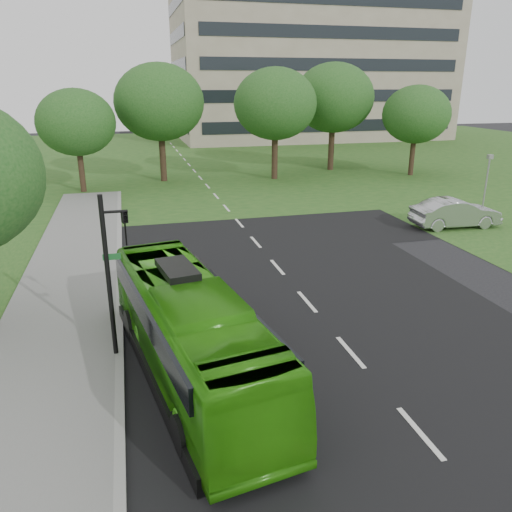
# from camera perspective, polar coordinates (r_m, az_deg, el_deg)

# --- Properties ---
(ground) EXTENTS (160.00, 160.00, 0.00)m
(ground) POSITION_cam_1_polar(r_m,az_deg,el_deg) (18.01, 8.05, -7.77)
(ground) COLOR black
(ground) RESTS_ON ground
(street_surfaces) EXTENTS (120.00, 120.00, 0.15)m
(street_surfaces) POSITION_cam_1_polar(r_m,az_deg,el_deg) (38.84, -5.34, 7.05)
(street_surfaces) COLOR black
(street_surfaces) RESTS_ON ground
(office_building) EXTENTS (40.10, 20.10, 25.00)m
(office_building) POSITION_cam_1_polar(r_m,az_deg,el_deg) (81.92, 6.18, 22.10)
(office_building) COLOR gray
(office_building) RESTS_ON ground
(tree_park_a) EXTENTS (5.88, 5.88, 7.81)m
(tree_park_a) POSITION_cam_1_polar(r_m,az_deg,el_deg) (41.30, -19.87, 14.16)
(tree_park_a) COLOR black
(tree_park_a) RESTS_ON ground
(tree_park_b) EXTENTS (7.47, 7.47, 9.79)m
(tree_park_b) POSITION_cam_1_polar(r_m,az_deg,el_deg) (44.25, -10.98, 16.86)
(tree_park_b) COLOR black
(tree_park_b) RESTS_ON ground
(tree_park_c) EXTENTS (7.13, 7.13, 9.47)m
(tree_park_c) POSITION_cam_1_polar(r_m,az_deg,el_deg) (44.61, 2.22, 16.96)
(tree_park_c) COLOR black
(tree_park_c) RESTS_ON ground
(tree_park_d) EXTENTS (7.58, 7.58, 10.03)m
(tree_park_d) POSITION_cam_1_polar(r_m,az_deg,el_deg) (50.06, 8.86, 17.41)
(tree_park_d) COLOR black
(tree_park_d) RESTS_ON ground
(tree_park_e) EXTENTS (6.02, 6.02, 8.02)m
(tree_park_e) POSITION_cam_1_polar(r_m,az_deg,el_deg) (48.72, 17.85, 15.14)
(tree_park_e) COLOR black
(tree_park_e) RESTS_ON ground
(bus) EXTENTS (4.07, 10.48, 2.85)m
(bus) POSITION_cam_1_polar(r_m,az_deg,el_deg) (14.48, -7.58, -8.45)
(bus) COLOR #339811
(bus) RESTS_ON ground
(sedan) EXTENTS (5.26, 2.08, 1.70)m
(sedan) POSITION_cam_1_polar(r_m,az_deg,el_deg) (31.81, 21.82, 4.58)
(sedan) COLOR #A9AAAE
(sedan) RESTS_ON ground
(traffic_light) EXTENTS (0.84, 0.26, 5.16)m
(traffic_light) POSITION_cam_1_polar(r_m,az_deg,el_deg) (15.23, -16.05, -1.05)
(traffic_light) COLOR black
(traffic_light) RESTS_ON ground
(camera_pole) EXTENTS (0.40, 0.37, 3.83)m
(camera_pole) POSITION_cam_1_polar(r_m,az_deg,el_deg) (35.67, 24.91, 8.30)
(camera_pole) COLOR gray
(camera_pole) RESTS_ON ground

